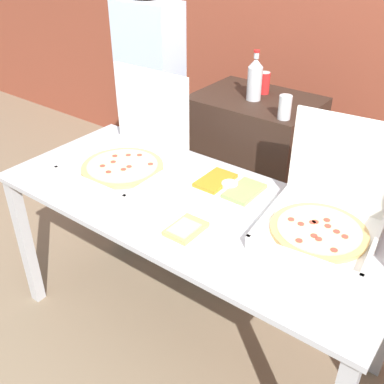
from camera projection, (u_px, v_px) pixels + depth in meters
ground_plane at (192, 330)px, 2.50m from camera, size 16.00×16.00×0.00m
brick_wall_behind at (349, 18)px, 2.92m from camera, size 10.00×0.06×2.80m
buffet_table at (192, 222)px, 2.11m from camera, size 1.89×0.81×0.86m
pizza_box_near_right at (325, 214)px, 1.83m from camera, size 0.49×0.51×0.44m
pizza_box_far_right at (130, 153)px, 2.29m from camera, size 0.48×0.50×0.47m
paper_plate_front_left at (186, 230)px, 1.85m from camera, size 0.25×0.25×0.03m
veggie_tray at (229, 189)px, 2.10m from camera, size 0.36×0.26×0.05m
sideboard_podium at (251, 180)px, 2.84m from camera, size 0.69×0.52×1.09m
soda_bottle at (255, 79)px, 2.47m from camera, size 0.08×0.08×0.28m
soda_can_silver at (285, 107)px, 2.26m from camera, size 0.07×0.07×0.12m
soda_can_colored at (264, 83)px, 2.59m from camera, size 0.07×0.07×0.12m
person_guest_plaid at (152, 107)px, 2.87m from camera, size 0.40×0.22×1.76m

